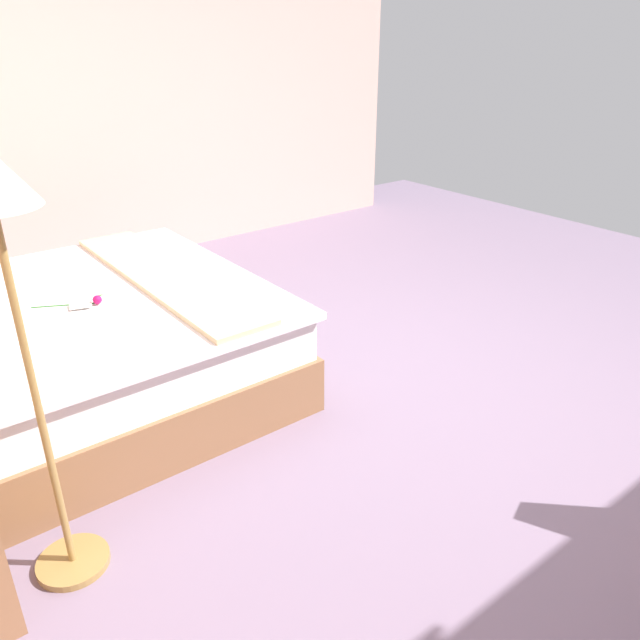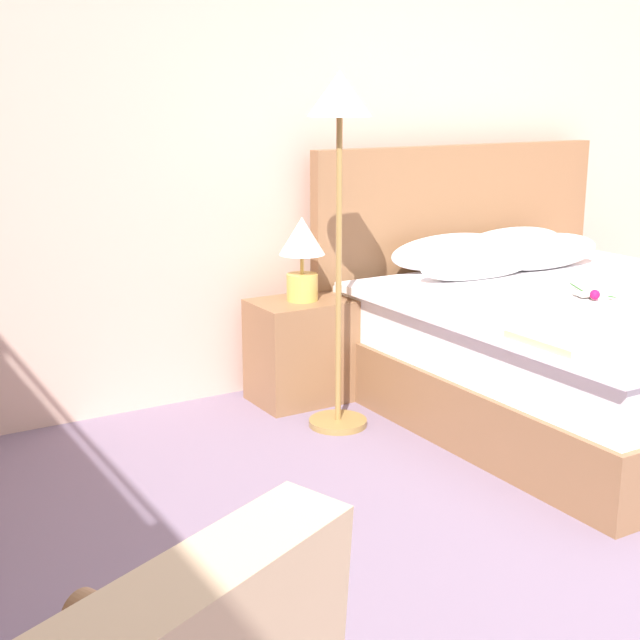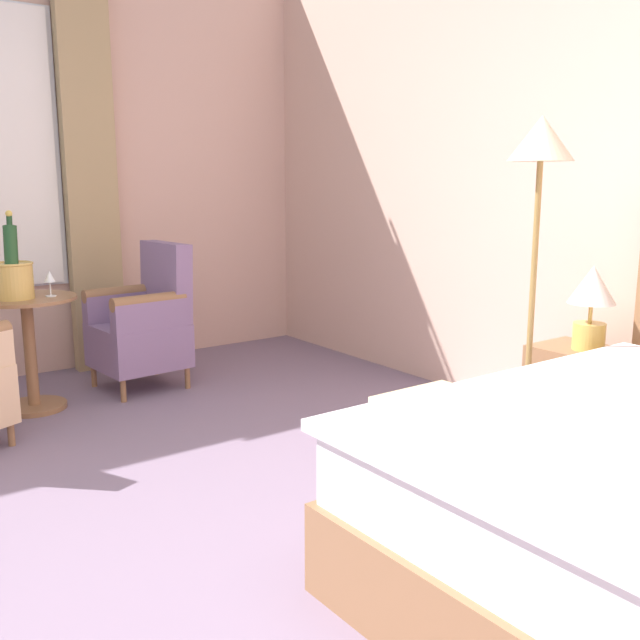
% 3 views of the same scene
% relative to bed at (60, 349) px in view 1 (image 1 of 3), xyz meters
% --- Properties ---
extents(ground_plane, '(7.97, 7.97, 0.00)m').
position_rel_bed_xyz_m(ground_plane, '(-1.08, -1.58, -0.35)').
color(ground_plane, slate).
extents(wall_far_side, '(0.12, 5.43, 3.15)m').
position_rel_bed_xyz_m(wall_far_side, '(2.21, -1.58, 1.22)').
color(wall_far_side, beige).
rests_on(wall_far_side, ground).
extents(bed, '(1.95, 2.08, 1.27)m').
position_rel_bed_xyz_m(bed, '(0.00, 0.00, 0.00)').
color(bed, '#8A603F').
rests_on(bed, ground).
extents(floor_lamp_brass, '(0.29, 0.29, 1.65)m').
position_rel_bed_xyz_m(floor_lamp_brass, '(-1.18, 0.38, 0.98)').
color(floor_lamp_brass, olive).
rests_on(floor_lamp_brass, ground).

